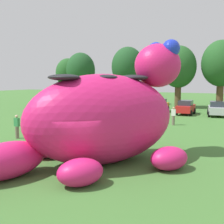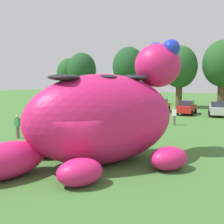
{
  "view_description": "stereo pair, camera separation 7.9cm",
  "coord_description": "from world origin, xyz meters",
  "px_view_note": "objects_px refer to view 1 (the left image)",
  "views": [
    {
      "loc": [
        6.93,
        -10.0,
        4.21
      ],
      "look_at": [
        0.22,
        2.99,
        2.5
      ],
      "focal_mm": 44.36,
      "sensor_mm": 36.0,
      "label": 1
    },
    {
      "loc": [
        7.0,
        -9.96,
        4.21
      ],
      "look_at": [
        0.22,
        2.99,
        2.5
      ],
      "focal_mm": 44.36,
      "sensor_mm": 36.0,
      "label": 2
    }
  ],
  "objects_px": {
    "car_orange": "(160,105)",
    "spectator_near_inflatable": "(119,108)",
    "car_black": "(111,103)",
    "spectator_mid_field": "(173,116)",
    "car_silver": "(217,109)",
    "giant_inflatable_creature": "(103,118)",
    "car_blue": "(133,104)",
    "car_red": "(186,107)",
    "spectator_by_cars": "(17,127)"
  },
  "relations": [
    {
      "from": "car_red",
      "to": "car_orange",
      "type": "bearing_deg",
      "value": 163.94
    },
    {
      "from": "car_black",
      "to": "spectator_near_inflatable",
      "type": "bearing_deg",
      "value": -54.91
    },
    {
      "from": "car_blue",
      "to": "car_red",
      "type": "distance_m",
      "value": 7.52
    },
    {
      "from": "spectator_mid_field",
      "to": "car_blue",
      "type": "bearing_deg",
      "value": 129.72
    },
    {
      "from": "giant_inflatable_creature",
      "to": "car_silver",
      "type": "bearing_deg",
      "value": 82.58
    },
    {
      "from": "car_orange",
      "to": "spectator_mid_field",
      "type": "height_order",
      "value": "car_orange"
    },
    {
      "from": "car_silver",
      "to": "spectator_by_cars",
      "type": "distance_m",
      "value": 22.61
    },
    {
      "from": "spectator_near_inflatable",
      "to": "spectator_mid_field",
      "type": "height_order",
      "value": "same"
    },
    {
      "from": "car_blue",
      "to": "car_red",
      "type": "bearing_deg",
      "value": -9.25
    },
    {
      "from": "spectator_by_cars",
      "to": "spectator_near_inflatable",
      "type": "bearing_deg",
      "value": 86.54
    },
    {
      "from": "spectator_near_inflatable",
      "to": "spectator_by_cars",
      "type": "distance_m",
      "value": 14.97
    },
    {
      "from": "car_blue",
      "to": "car_orange",
      "type": "height_order",
      "value": "same"
    },
    {
      "from": "car_blue",
      "to": "giant_inflatable_creature",
      "type": "bearing_deg",
      "value": -70.7
    },
    {
      "from": "car_red",
      "to": "spectator_near_inflatable",
      "type": "xyz_separation_m",
      "value": [
        -6.77,
        -4.69,
        -0.01
      ]
    },
    {
      "from": "car_red",
      "to": "car_silver",
      "type": "height_order",
      "value": "same"
    },
    {
      "from": "spectator_mid_field",
      "to": "spectator_by_cars",
      "type": "distance_m",
      "value": 13.85
    },
    {
      "from": "car_orange",
      "to": "car_black",
      "type": "bearing_deg",
      "value": 179.94
    },
    {
      "from": "car_orange",
      "to": "car_silver",
      "type": "xyz_separation_m",
      "value": [
        7.15,
        -1.04,
        0.0
      ]
    },
    {
      "from": "car_black",
      "to": "spectator_mid_field",
      "type": "xyz_separation_m",
      "value": [
        11.59,
        -9.72,
        -0.01
      ]
    },
    {
      "from": "car_orange",
      "to": "spectator_near_inflatable",
      "type": "height_order",
      "value": "car_orange"
    },
    {
      "from": "car_silver",
      "to": "spectator_by_cars",
      "type": "relative_size",
      "value": 2.54
    },
    {
      "from": "giant_inflatable_creature",
      "to": "car_red",
      "type": "relative_size",
      "value": 2.93
    },
    {
      "from": "car_silver",
      "to": "spectator_near_inflatable",
      "type": "bearing_deg",
      "value": -155.54
    },
    {
      "from": "car_orange",
      "to": "car_silver",
      "type": "relative_size",
      "value": 0.98
    },
    {
      "from": "car_black",
      "to": "car_silver",
      "type": "xyz_separation_m",
      "value": [
        14.34,
        -1.05,
        0.0
      ]
    },
    {
      "from": "giant_inflatable_creature",
      "to": "car_orange",
      "type": "height_order",
      "value": "giant_inflatable_creature"
    },
    {
      "from": "giant_inflatable_creature",
      "to": "car_orange",
      "type": "bearing_deg",
      "value": 100.59
    },
    {
      "from": "car_silver",
      "to": "spectator_by_cars",
      "type": "xyz_separation_m",
      "value": [
        -11.21,
        -19.63,
        -0.01
      ]
    },
    {
      "from": "spectator_near_inflatable",
      "to": "spectator_by_cars",
      "type": "bearing_deg",
      "value": -93.46
    },
    {
      "from": "car_orange",
      "to": "spectator_near_inflatable",
      "type": "xyz_separation_m",
      "value": [
        -3.16,
        -5.73,
        -0.01
      ]
    },
    {
      "from": "car_black",
      "to": "car_red",
      "type": "xyz_separation_m",
      "value": [
        10.8,
        -1.05,
        0.0
      ]
    },
    {
      "from": "car_red",
      "to": "spectator_near_inflatable",
      "type": "distance_m",
      "value": 8.24
    },
    {
      "from": "car_blue",
      "to": "spectator_near_inflatable",
      "type": "relative_size",
      "value": 2.47
    },
    {
      "from": "car_black",
      "to": "spectator_mid_field",
      "type": "relative_size",
      "value": 2.43
    },
    {
      "from": "car_red",
      "to": "car_silver",
      "type": "relative_size",
      "value": 0.96
    },
    {
      "from": "car_blue",
      "to": "car_silver",
      "type": "height_order",
      "value": "same"
    },
    {
      "from": "giant_inflatable_creature",
      "to": "spectator_by_cars",
      "type": "xyz_separation_m",
      "value": [
        -8.36,
        2.31,
        -1.47
      ]
    },
    {
      "from": "car_orange",
      "to": "car_red",
      "type": "xyz_separation_m",
      "value": [
        3.61,
        -1.04,
        0.0
      ]
    },
    {
      "from": "spectator_by_cars",
      "to": "car_blue",
      "type": "bearing_deg",
      "value": 89.32
    },
    {
      "from": "spectator_mid_field",
      "to": "car_silver",
      "type": "bearing_deg",
      "value": 72.36
    },
    {
      "from": "car_black",
      "to": "car_silver",
      "type": "distance_m",
      "value": 14.38
    },
    {
      "from": "car_black",
      "to": "car_orange",
      "type": "bearing_deg",
      "value": -0.06
    },
    {
      "from": "giant_inflatable_creature",
      "to": "car_blue",
      "type": "relative_size",
      "value": 2.89
    },
    {
      "from": "spectator_mid_field",
      "to": "spectator_by_cars",
      "type": "relative_size",
      "value": 1.0
    },
    {
      "from": "car_orange",
      "to": "car_red",
      "type": "distance_m",
      "value": 3.76
    },
    {
      "from": "giant_inflatable_creature",
      "to": "car_orange",
      "type": "relative_size",
      "value": 2.89
    },
    {
      "from": "giant_inflatable_creature",
      "to": "car_black",
      "type": "height_order",
      "value": "giant_inflatable_creature"
    },
    {
      "from": "spectator_near_inflatable",
      "to": "car_silver",
      "type": "bearing_deg",
      "value": 24.46
    },
    {
      "from": "spectator_mid_field",
      "to": "car_black",
      "type": "bearing_deg",
      "value": 140.02
    },
    {
      "from": "spectator_mid_field",
      "to": "spectator_near_inflatable",
      "type": "bearing_deg",
      "value": 152.23
    }
  ]
}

